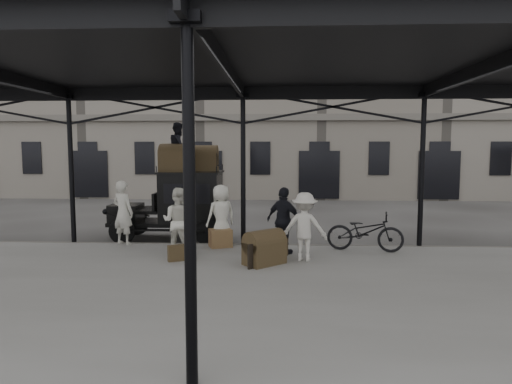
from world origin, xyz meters
TOP-DOWN VIEW (x-y plane):
  - ground at (0.00, 0.00)m, footprint 120.00×120.00m
  - platform at (0.00, -2.00)m, footprint 28.00×8.00m
  - canopy at (0.00, -1.72)m, footprint 22.50×9.00m
  - building_frontage at (0.00, 18.00)m, footprint 64.00×8.00m
  - taxi at (-2.05, 3.19)m, footprint 3.65×1.55m
  - porter_left at (-3.44, 1.80)m, footprint 0.79×0.67m
  - porter_midleft at (-1.59, 0.67)m, footprint 0.94×0.79m
  - porter_centre at (-0.62, 1.80)m, footprint 1.01×0.93m
  - porter_official at (1.16, 0.85)m, footprint 1.09×0.92m
  - porter_right at (1.65, 0.18)m, footprint 1.20×0.84m
  - bicycle at (3.34, 1.29)m, footprint 2.11×1.08m
  - porter_roof at (-2.08, 3.09)m, footprint 0.66×0.80m
  - steamer_trunk_roof_near at (-2.13, 2.94)m, footprint 1.05×0.73m
  - steamer_trunk_roof_far at (-1.38, 3.39)m, footprint 0.93×0.59m
  - steamer_trunk_platform at (0.68, -0.22)m, footprint 1.08×1.06m
  - wicker_hamper at (-0.61, 1.58)m, footprint 0.72×0.63m
  - suitcase_upright at (1.11, 0.44)m, footprint 0.30×0.62m
  - suitcase_flat at (-1.41, -0.01)m, footprint 0.61×0.40m

SIDE VIEW (x-z plane):
  - ground at x=0.00m, z-range 0.00..0.00m
  - platform at x=0.00m, z-range 0.00..0.15m
  - suitcase_flat at x=-1.41m, z-range 0.15..0.55m
  - suitcase_upright at x=1.11m, z-range 0.15..0.60m
  - wicker_hamper at x=-0.61m, z-range 0.15..0.65m
  - steamer_trunk_platform at x=0.68m, z-range 0.15..0.84m
  - bicycle at x=3.34m, z-range 0.15..1.21m
  - porter_right at x=1.65m, z-range 0.15..1.84m
  - porter_centre at x=-0.62m, z-range 0.15..1.88m
  - porter_midleft at x=-1.59m, z-range 0.15..1.90m
  - porter_official at x=1.16m, z-range 0.15..1.90m
  - porter_left at x=-3.44m, z-range 0.15..1.99m
  - taxi at x=-2.05m, z-range 0.11..2.29m
  - steamer_trunk_roof_far at x=-1.38m, z-range 2.18..2.85m
  - steamer_trunk_roof_near at x=-2.13m, z-range 2.18..2.90m
  - porter_roof at x=-2.08m, z-range 2.18..3.69m
  - canopy at x=0.00m, z-range 2.23..6.97m
  - building_frontage at x=0.00m, z-range 0.00..14.00m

